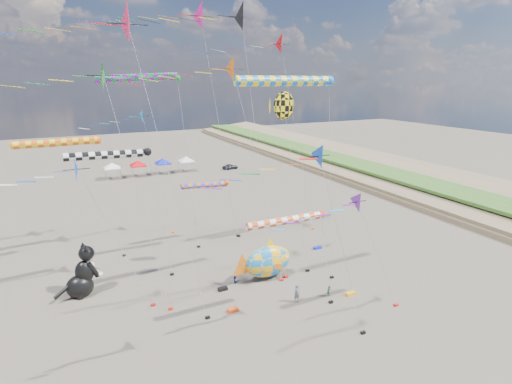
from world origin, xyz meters
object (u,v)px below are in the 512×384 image
(person_adult, at_px, (297,293))
(fish_inflatable, at_px, (268,261))
(child_green, at_px, (329,291))
(cat_inflatable, at_px, (81,270))
(child_blue, at_px, (235,277))
(parked_car, at_px, (230,167))

(person_adult, bearing_deg, fish_inflatable, 92.85)
(fish_inflatable, distance_m, child_green, 6.64)
(cat_inflatable, distance_m, fish_inflatable, 17.25)
(child_blue, relative_size, parked_car, 0.34)
(fish_inflatable, bearing_deg, person_adult, -85.99)
(fish_inflatable, xyz_separation_m, child_green, (3.51, -5.47, -1.34))
(person_adult, bearing_deg, cat_inflatable, 149.07)
(cat_inflatable, xyz_separation_m, fish_inflatable, (16.58, -4.71, -0.59))
(child_green, height_order, parked_car, parked_car)
(fish_inflatable, relative_size, parked_car, 1.87)
(fish_inflatable, distance_m, person_adult, 5.09)
(child_blue, height_order, parked_car, parked_car)
(person_adult, bearing_deg, child_blue, 121.18)
(person_adult, xyz_separation_m, child_green, (3.16, -0.50, -0.32))
(child_blue, bearing_deg, parked_car, 14.76)
(cat_inflatable, relative_size, parked_car, 1.43)
(parked_car, bearing_deg, child_blue, 153.83)
(fish_inflatable, xyz_separation_m, parked_car, (15.85, 47.62, -1.29))
(person_adult, distance_m, child_blue, 6.69)
(child_blue, xyz_separation_m, parked_car, (19.07, 46.95, 0.00))
(child_green, bearing_deg, cat_inflatable, 152.86)
(fish_inflatable, height_order, child_green, fish_inflatable)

